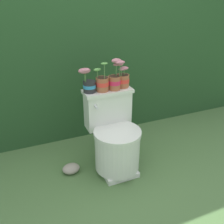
{
  "coord_description": "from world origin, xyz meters",
  "views": [
    {
      "loc": [
        -0.73,
        -1.61,
        1.44
      ],
      "look_at": [
        -0.0,
        0.12,
        0.53
      ],
      "focal_mm": 40.0,
      "sensor_mm": 36.0,
      "label": 1
    }
  ],
  "objects": [
    {
      "name": "potted_plant_midright",
      "position": [
        0.14,
        0.23,
        0.77
      ],
      "size": [
        0.11,
        0.11,
        0.19
      ],
      "color": "#9E5638",
      "rests_on": "toilet"
    },
    {
      "name": "potted_plant_midleft",
      "position": [
        -0.05,
        0.21,
        0.77
      ],
      "size": [
        0.13,
        0.11,
        0.25
      ],
      "color": "#9E5638",
      "rests_on": "toilet"
    },
    {
      "name": "toilet",
      "position": [
        -0.0,
        0.07,
        0.3
      ],
      "size": [
        0.42,
        0.5,
        0.7
      ],
      "color": "silver",
      "rests_on": "ground"
    },
    {
      "name": "garden_stone",
      "position": [
        -0.38,
        0.14,
        0.04
      ],
      "size": [
        0.15,
        0.12,
        0.08
      ],
      "color": "#9E9384",
      "rests_on": "ground"
    },
    {
      "name": "hedge_backdrop",
      "position": [
        0.0,
        1.21,
        0.84
      ],
      "size": [
        4.36,
        1.03,
        1.68
      ],
      "color": "#234723",
      "rests_on": "ground"
    },
    {
      "name": "potted_plant_middle",
      "position": [
        0.06,
        0.2,
        0.8
      ],
      "size": [
        0.13,
        0.1,
        0.26
      ],
      "color": "#9E5638",
      "rests_on": "toilet"
    },
    {
      "name": "ground_plane",
      "position": [
        0.0,
        0.0,
        0.0
      ],
      "size": [
        12.0,
        12.0,
        0.0
      ],
      "primitive_type": "plane",
      "color": "#4C703D"
    },
    {
      "name": "potted_plant_left",
      "position": [
        -0.17,
        0.23,
        0.78
      ],
      "size": [
        0.14,
        0.11,
        0.21
      ],
      "color": "#262628",
      "rests_on": "toilet"
    }
  ]
}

